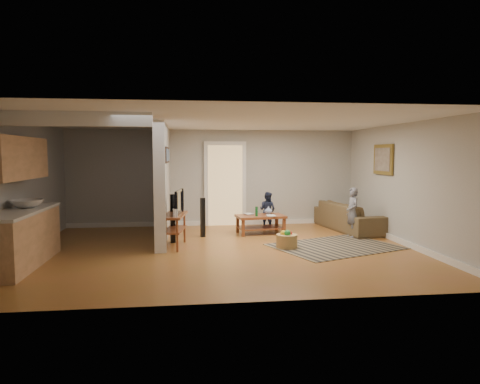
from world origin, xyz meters
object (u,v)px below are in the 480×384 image
Objects in this scene: coffee_table at (261,219)px; toddler at (267,228)px; tv_console at (175,217)px; sofa at (350,230)px; speaker_left at (173,218)px; speaker_right at (203,217)px; toy_basket at (287,240)px; child at (352,237)px.

coffee_table is 0.84m from toddler.
coffee_table reaches higher than toddler.
coffee_table is at bearing 40.61° from tv_console.
sofa is 2.23× the size of speaker_left.
speaker_right is (-3.64, -0.43, 0.44)m from sofa.
sofa is 2.59× the size of speaker_right.
speaker_right is 2.15m from toy_basket.
sofa is at bearing 1.14° from speaker_left.
speaker_right is at bearing -169.92° from coffee_table.
speaker_left is at bearing 95.21° from sofa.
child reaches higher than toy_basket.
speaker_right is 0.96× the size of toddler.
tv_console is 2.61× the size of toy_basket.
child is at bearing -10.04° from speaker_left.
speaker_left is 1.16× the size of speaker_right.
child is 2.18m from toddler.
tv_console is 1.20× the size of toddler.
tv_console is (-1.97, -1.25, 0.26)m from coffee_table.
tv_console is 1.18m from speaker_right.
sofa is 2.04× the size of child.
speaker_right reaches higher than child.
sofa is 0.92m from child.
coffee_table is at bearing -111.31° from child.
toddler is (0.05, 2.34, -0.16)m from toy_basket.
child is 1.22× the size of toddler.
speaker_left is at bearing -163.84° from speaker_right.
toy_basket is at bearing -63.34° from child.
toddler is at bearing 49.18° from tv_console.
tv_console reaches higher than child.
speaker_right is 1.97m from toddler.
coffee_table is 2.81× the size of toy_basket.
tv_console is at bearing -147.59° from coffee_table.
speaker_left is 0.87m from speaker_right.
coffee_table is (-2.27, -0.19, 0.34)m from sofa.
sofa is 2.08× the size of tv_console.
speaker_right reaches higher than coffee_table.
coffee_table is at bearing 86.90° from sofa.
coffee_table reaches higher than sofa.
toy_basket is (0.24, -1.63, -0.19)m from coffee_table.
speaker_left reaches higher than coffee_table.
toddler reaches higher than sofa.
speaker_left reaches higher than child.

